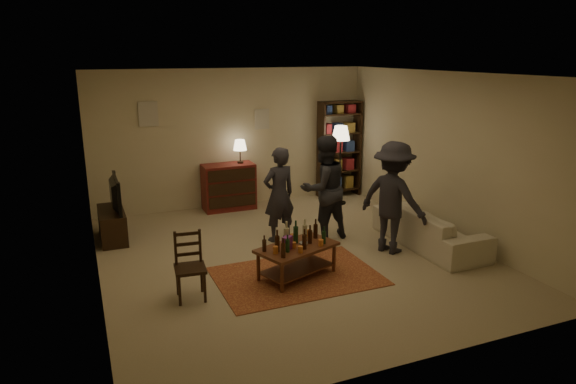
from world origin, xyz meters
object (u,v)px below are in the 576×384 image
coffee_table (296,249)px  person_left (279,195)px  floor_lamp (341,138)px  sofa (429,227)px  person_right (324,188)px  tv_stand (112,217)px  person_by_sofa (393,198)px  dresser (229,186)px  dining_chair (189,263)px  bookshelf (339,148)px

coffee_table → person_left: size_ratio=0.80×
coffee_table → floor_lamp: (2.21, 2.92, 0.94)m
sofa → person_right: person_right is taller
tv_stand → person_by_sofa: size_ratio=0.61×
tv_stand → floor_lamp: size_ratio=0.67×
dresser → person_by_sofa: bearing=-61.3°
tv_stand → dining_chair: bearing=-73.6°
coffee_table → person_by_sofa: person_by_sofa is taller
tv_stand → person_by_sofa: bearing=-28.9°
coffee_table → person_left: (0.31, 1.42, 0.37)m
floor_lamp → sofa: 2.83m
tv_stand → floor_lamp: 4.55m
coffee_table → tv_stand: tv_stand is taller
bookshelf → person_by_sofa: bearing=-103.3°
coffee_table → dresser: (0.04, 3.41, 0.07)m
coffee_table → person_by_sofa: size_ratio=0.72×
dresser → floor_lamp: floor_lamp is taller
coffee_table → sofa: 2.45m
sofa → person_by_sofa: bearing=88.2°
dresser → person_right: 2.43m
dresser → bookshelf: bookshelf is taller
coffee_table → floor_lamp: bearing=52.9°
dining_chair → tv_stand: size_ratio=0.82×
dining_chair → tv_stand: (-0.74, 2.54, -0.07)m
coffee_table → bookshelf: (2.48, 3.47, 0.63)m
person_left → person_right: bearing=152.9°
person_left → person_right: 0.73m
person_right → person_by_sofa: size_ratio=1.00×
bookshelf → person_right: size_ratio=1.17×
dining_chair → dresser: 3.76m
floor_lamp → person_left: size_ratio=1.03×
coffee_table → dining_chair: size_ratio=1.42×
dining_chair → person_by_sofa: bearing=12.4°
coffee_table → tv_stand: 3.33m
bookshelf → person_right: bearing=-123.1°
dining_chair → floor_lamp: bearing=44.8°
dresser → person_by_sofa: (1.69, -3.09, 0.38)m
coffee_table → tv_stand: size_ratio=1.17×
dining_chair → bookshelf: size_ratio=0.43×
dresser → bookshelf: size_ratio=0.67×
dining_chair → sofa: size_ratio=0.42×
floor_lamp → person_by_sofa: size_ratio=0.92×
person_right → coffee_table: bearing=41.9°
dresser → person_right: size_ratio=0.79×
coffee_table → floor_lamp: floor_lamp is taller
coffee_table → floor_lamp: size_ratio=0.78×
coffee_table → bookshelf: 4.31m
floor_lamp → tv_stand: bearing=-174.5°
person_right → tv_stand: bearing=-30.3°
dresser → bookshelf: 2.50m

